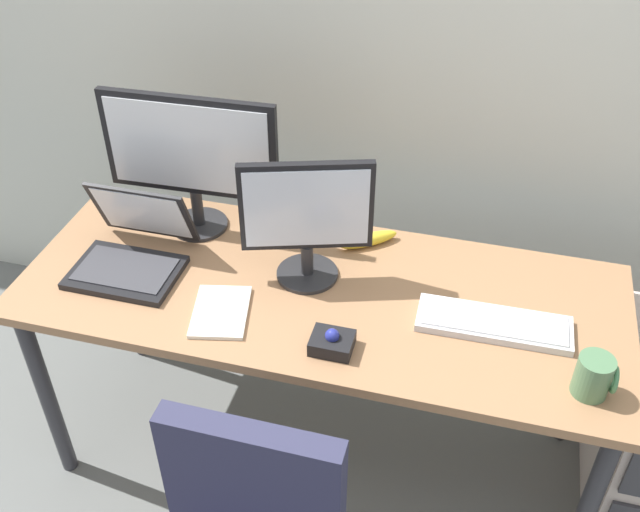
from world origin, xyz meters
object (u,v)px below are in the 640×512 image
at_px(coffee_mug, 594,376).
at_px(paper_notepad, 221,312).
at_px(monitor_main, 190,154).
at_px(keyboard, 494,323).
at_px(banana, 369,240).
at_px(laptop, 132,250).
at_px(monitor_side, 307,217).
at_px(trackball_mouse, 332,342).

relative_size(coffee_mug, paper_notepad, 0.53).
distance_m(monitor_main, keyboard, 1.00).
relative_size(coffee_mug, banana, 0.58).
bearing_deg(monitor_main, laptop, -116.47).
bearing_deg(coffee_mug, banana, 145.38).
xyz_separation_m(paper_notepad, banana, (0.33, 0.41, 0.01)).
xyz_separation_m(monitor_side, keyboard, (0.54, -0.08, -0.20)).
distance_m(monitor_main, laptop, 0.33).
bearing_deg(monitor_main, coffee_mug, -18.72).
height_order(trackball_mouse, coffee_mug, coffee_mug).
relative_size(monitor_main, monitor_side, 1.42).
height_order(monitor_side, banana, monitor_side).
distance_m(monitor_main, banana, 0.60).
distance_m(laptop, paper_notepad, 0.36).
relative_size(monitor_main, keyboard, 1.30).
bearing_deg(paper_notepad, laptop, 156.98).
bearing_deg(keyboard, monitor_main, 166.30).
distance_m(keyboard, laptop, 1.06).
xyz_separation_m(laptop, trackball_mouse, (0.66, -0.19, -0.03)).
height_order(monitor_main, paper_notepad, monitor_main).
bearing_deg(monitor_side, keyboard, -8.41).
height_order(monitor_side, trackball_mouse, monitor_side).
distance_m(monitor_side, coffee_mug, 0.84).
relative_size(monitor_main, paper_notepad, 2.58).
bearing_deg(coffee_mug, paper_notepad, 177.99).
relative_size(monitor_side, laptop, 1.22).
xyz_separation_m(keyboard, banana, (-0.40, 0.27, 0.01)).
bearing_deg(banana, trackball_mouse, -89.92).
relative_size(monitor_main, laptop, 1.73).
distance_m(keyboard, coffee_mug, 0.30).
xyz_separation_m(monitor_main, paper_notepad, (0.21, -0.37, -0.26)).
bearing_deg(monitor_side, paper_notepad, -130.45).
distance_m(monitor_side, trackball_mouse, 0.36).
relative_size(keyboard, paper_notepad, 1.98).
distance_m(keyboard, trackball_mouse, 0.44).
bearing_deg(keyboard, banana, 145.78).
bearing_deg(coffee_mug, laptop, 172.40).
bearing_deg(trackball_mouse, banana, 90.08).
bearing_deg(monitor_main, trackball_mouse, -37.73).
relative_size(paper_notepad, banana, 1.09).
bearing_deg(keyboard, coffee_mug, -35.26).
bearing_deg(trackball_mouse, monitor_main, 142.27).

